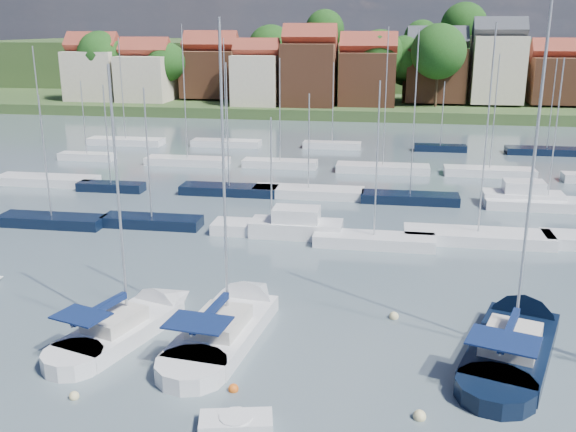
# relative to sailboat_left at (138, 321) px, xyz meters

# --- Properties ---
(ground) EXTENTS (260.00, 260.00, 0.00)m
(ground) POSITION_rel_sailboat_left_xyz_m (11.37, 36.73, -0.36)
(ground) COLOR #485962
(ground) RESTS_ON ground
(sailboat_left) EXTENTS (6.00, 11.37, 14.98)m
(sailboat_left) POSITION_rel_sailboat_left_xyz_m (0.00, 0.00, 0.00)
(sailboat_left) COLOR silver
(sailboat_left) RESTS_ON ground
(sailboat_centre) EXTENTS (4.88, 13.10, 17.31)m
(sailboat_centre) POSITION_rel_sailboat_left_xyz_m (5.07, 1.19, -0.01)
(sailboat_centre) COLOR silver
(sailboat_centre) RESTS_ON ground
(sailboat_navy) EXTENTS (7.51, 13.72, 18.33)m
(sailboat_navy) POSITION_rel_sailboat_left_xyz_m (19.74, 1.63, -0.01)
(sailboat_navy) COLOR black
(sailboat_navy) RESTS_ON ground
(tender) EXTENTS (3.15, 1.95, 0.63)m
(tender) POSITION_rel_sailboat_left_xyz_m (7.29, -7.94, -0.11)
(tender) COLOR silver
(tender) RESTS_ON ground
(buoy_b) EXTENTS (0.44, 0.44, 0.44)m
(buoy_b) POSITION_rel_sailboat_left_xyz_m (-0.13, -6.98, -0.36)
(buoy_b) COLOR beige
(buoy_b) RESTS_ON ground
(buoy_c) EXTENTS (0.46, 0.46, 0.46)m
(buoy_c) POSITION_rel_sailboat_left_xyz_m (6.53, -5.30, -0.36)
(buoy_c) COLOR #D85914
(buoy_c) RESTS_ON ground
(buoy_d) EXTENTS (0.54, 0.54, 0.54)m
(buoy_d) POSITION_rel_sailboat_left_xyz_m (14.57, -6.11, -0.36)
(buoy_d) COLOR beige
(buoy_d) RESTS_ON ground
(buoy_e) EXTENTS (0.53, 0.53, 0.53)m
(buoy_e) POSITION_rel_sailboat_left_xyz_m (13.50, 3.27, -0.36)
(buoy_e) COLOR beige
(buoy_e) RESTS_ON ground
(marina_field) EXTENTS (79.62, 41.41, 15.93)m
(marina_field) POSITION_rel_sailboat_left_xyz_m (13.28, 31.88, 0.08)
(marina_field) COLOR silver
(marina_field) RESTS_ON ground
(far_shore_town) EXTENTS (212.46, 90.00, 22.27)m
(far_shore_town) POSITION_rel_sailboat_left_xyz_m (13.60, 129.40, 4.25)
(far_shore_town) COLOR #3E552A
(far_shore_town) RESTS_ON ground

